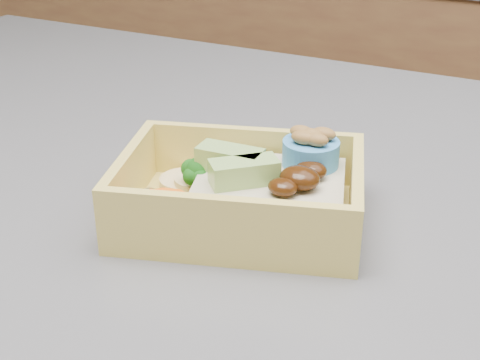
% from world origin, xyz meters
% --- Properties ---
extents(bento_box, '(0.20, 0.17, 0.06)m').
position_xyz_m(bento_box, '(0.03, -0.10, 0.94)').
color(bento_box, '#E2C85D').
rests_on(bento_box, island).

